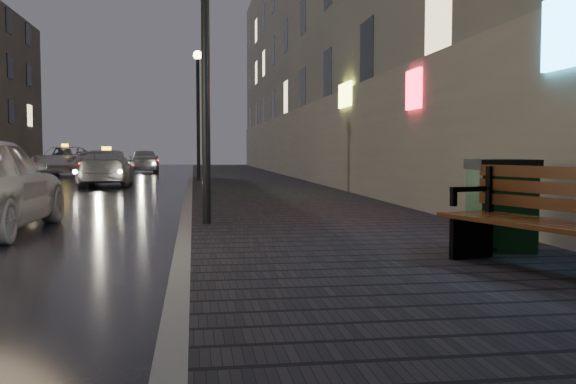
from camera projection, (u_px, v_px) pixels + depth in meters
name	position (u px, v px, depth m)	size (l,w,h in m)	color
sidewalk	(250.00, 183.00, 25.72)	(4.60, 58.00, 0.15)	black
curb	(190.00, 183.00, 25.37)	(0.20, 58.00, 0.15)	slate
building_near	(311.00, 40.00, 29.73)	(1.80, 50.00, 13.00)	#605B54
lamp_near	(205.00, 19.00, 10.40)	(0.36, 0.36, 5.28)	black
lamp_far	(198.00, 99.00, 26.19)	(0.36, 0.36, 5.28)	black
bench	(537.00, 218.00, 6.41)	(1.27, 2.17, 1.05)	black
trash_bin	(501.00, 204.00, 7.73)	(0.80, 0.80, 1.10)	black
taxi_mid	(107.00, 168.00, 24.86)	(1.93, 4.75, 1.38)	silver
taxi_far	(65.00, 161.00, 35.97)	(2.67, 5.79, 1.61)	silver
car_far	(144.00, 161.00, 39.73)	(1.75, 4.34, 1.48)	#A6A5AE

